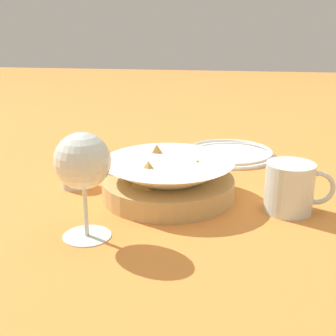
% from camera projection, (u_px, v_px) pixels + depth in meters
% --- Properties ---
extents(ground_plane, '(4.00, 4.00, 0.00)m').
position_uv_depth(ground_plane, '(181.00, 201.00, 0.88)').
color(ground_plane, orange).
extents(food_basket, '(0.25, 0.25, 0.09)m').
position_uv_depth(food_basket, '(168.00, 181.00, 0.89)').
color(food_basket, tan).
rests_on(food_basket, ground_plane).
extents(sauce_cup, '(0.07, 0.06, 0.11)m').
position_uv_depth(sauce_cup, '(77.00, 178.00, 0.94)').
color(sauce_cup, '#B7B7BC').
rests_on(sauce_cup, ground_plane).
extents(wine_glass, '(0.09, 0.09, 0.17)m').
position_uv_depth(wine_glass, '(83.00, 164.00, 0.70)').
color(wine_glass, silver).
rests_on(wine_glass, ground_plane).
extents(beer_mug, '(0.12, 0.09, 0.09)m').
position_uv_depth(beer_mug, '(290.00, 189.00, 0.82)').
color(beer_mug, silver).
rests_on(beer_mug, ground_plane).
extents(side_plate, '(0.22, 0.22, 0.01)m').
position_uv_depth(side_plate, '(229.00, 153.00, 1.15)').
color(side_plate, white).
rests_on(side_plate, ground_plane).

